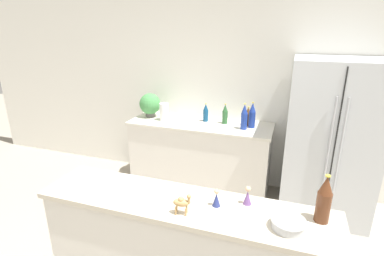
{
  "coord_description": "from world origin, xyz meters",
  "views": [
    {
      "loc": [
        0.71,
        -1.0,
        2.04
      ],
      "look_at": [
        -0.14,
        1.46,
        1.15
      ],
      "focal_mm": 28.0,
      "sensor_mm": 36.0,
      "label": 1
    }
  ],
  "objects_px": {
    "back_bottle_3": "(206,113)",
    "back_bottle_4": "(252,115)",
    "wine_bottle": "(324,200)",
    "wise_man_figurine_blue": "(248,197)",
    "camel_figurine": "(182,202)",
    "potted_plant": "(150,104)",
    "paper_towel_roll": "(164,112)",
    "fruit_bowl": "(288,223)",
    "back_bottle_1": "(225,114)",
    "back_bottle_0": "(244,117)",
    "back_bottle_2": "(248,116)",
    "refrigerator": "(330,141)",
    "wise_man_figurine_crimson": "(216,199)"
  },
  "relations": [
    {
      "from": "back_bottle_3",
      "to": "back_bottle_4",
      "type": "height_order",
      "value": "back_bottle_4"
    },
    {
      "from": "wine_bottle",
      "to": "wise_man_figurine_blue",
      "type": "height_order",
      "value": "wine_bottle"
    },
    {
      "from": "back_bottle_4",
      "to": "camel_figurine",
      "type": "xyz_separation_m",
      "value": [
        -0.13,
        -1.99,
        0.01
      ]
    },
    {
      "from": "potted_plant",
      "to": "back_bottle_4",
      "type": "height_order",
      "value": "potted_plant"
    },
    {
      "from": "camel_figurine",
      "to": "paper_towel_roll",
      "type": "bearing_deg",
      "value": 116.88
    },
    {
      "from": "back_bottle_4",
      "to": "fruit_bowl",
      "type": "bearing_deg",
      "value": -76.01
    },
    {
      "from": "back_bottle_1",
      "to": "back_bottle_0",
      "type": "bearing_deg",
      "value": -27.97
    },
    {
      "from": "back_bottle_2",
      "to": "wine_bottle",
      "type": "distance_m",
      "value": 2.0
    },
    {
      "from": "paper_towel_roll",
      "to": "back_bottle_2",
      "type": "distance_m",
      "value": 1.05
    },
    {
      "from": "fruit_bowl",
      "to": "back_bottle_4",
      "type": "bearing_deg",
      "value": 103.99
    },
    {
      "from": "refrigerator",
      "to": "camel_figurine",
      "type": "bearing_deg",
      "value": -117.56
    },
    {
      "from": "wise_man_figurine_blue",
      "to": "wise_man_figurine_crimson",
      "type": "height_order",
      "value": "wise_man_figurine_blue"
    },
    {
      "from": "refrigerator",
      "to": "wine_bottle",
      "type": "height_order",
      "value": "refrigerator"
    },
    {
      "from": "back_bottle_0",
      "to": "back_bottle_4",
      "type": "height_order",
      "value": "back_bottle_4"
    },
    {
      "from": "fruit_bowl",
      "to": "wise_man_figurine_crimson",
      "type": "height_order",
      "value": "wise_man_figurine_crimson"
    },
    {
      "from": "wise_man_figurine_crimson",
      "to": "camel_figurine",
      "type": "bearing_deg",
      "value": -139.59
    },
    {
      "from": "refrigerator",
      "to": "fruit_bowl",
      "type": "xyz_separation_m",
      "value": [
        -0.38,
        -1.83,
        0.13
      ]
    },
    {
      "from": "potted_plant",
      "to": "wise_man_figurine_blue",
      "type": "xyz_separation_m",
      "value": [
        1.57,
        -1.77,
        -0.03
      ]
    },
    {
      "from": "back_bottle_1",
      "to": "back_bottle_4",
      "type": "relative_size",
      "value": 0.81
    },
    {
      "from": "refrigerator",
      "to": "potted_plant",
      "type": "relative_size",
      "value": 5.56
    },
    {
      "from": "fruit_bowl",
      "to": "paper_towel_roll",
      "type": "bearing_deg",
      "value": 130.47
    },
    {
      "from": "camel_figurine",
      "to": "back_bottle_2",
      "type": "bearing_deg",
      "value": 88.09
    },
    {
      "from": "back_bottle_2",
      "to": "wise_man_figurine_crimson",
      "type": "height_order",
      "value": "back_bottle_2"
    },
    {
      "from": "potted_plant",
      "to": "back_bottle_2",
      "type": "bearing_deg",
      "value": 2.56
    },
    {
      "from": "potted_plant",
      "to": "camel_figurine",
      "type": "xyz_separation_m",
      "value": [
        1.21,
        -2.01,
        -0.01
      ]
    },
    {
      "from": "potted_plant",
      "to": "paper_towel_roll",
      "type": "distance_m",
      "value": 0.26
    },
    {
      "from": "potted_plant",
      "to": "back_bottle_0",
      "type": "relative_size",
      "value": 1.01
    },
    {
      "from": "back_bottle_0",
      "to": "fruit_bowl",
      "type": "height_order",
      "value": "back_bottle_0"
    },
    {
      "from": "wine_bottle",
      "to": "fruit_bowl",
      "type": "distance_m",
      "value": 0.25
    },
    {
      "from": "wise_man_figurine_blue",
      "to": "paper_towel_roll",
      "type": "bearing_deg",
      "value": 128.21
    },
    {
      "from": "back_bottle_1",
      "to": "camel_figurine",
      "type": "relative_size",
      "value": 1.81
    },
    {
      "from": "refrigerator",
      "to": "back_bottle_2",
      "type": "height_order",
      "value": "refrigerator"
    },
    {
      "from": "potted_plant",
      "to": "back_bottle_2",
      "type": "relative_size",
      "value": 1.35
    },
    {
      "from": "camel_figurine",
      "to": "wise_man_figurine_blue",
      "type": "distance_m",
      "value": 0.42
    },
    {
      "from": "back_bottle_1",
      "to": "back_bottle_4",
      "type": "xyz_separation_m",
      "value": [
        0.34,
        -0.05,
        0.03
      ]
    },
    {
      "from": "fruit_bowl",
      "to": "back_bottle_3",
      "type": "bearing_deg",
      "value": 118.26
    },
    {
      "from": "potted_plant",
      "to": "wise_man_figurine_crimson",
      "type": "bearing_deg",
      "value": -53.29
    },
    {
      "from": "back_bottle_3",
      "to": "back_bottle_0",
      "type": "bearing_deg",
      "value": -16.2
    },
    {
      "from": "back_bottle_0",
      "to": "back_bottle_4",
      "type": "xyz_separation_m",
      "value": [
        0.08,
        0.09,
        0.0
      ]
    },
    {
      "from": "refrigerator",
      "to": "back_bottle_1",
      "type": "bearing_deg",
      "value": 172.91
    },
    {
      "from": "paper_towel_roll",
      "to": "back_bottle_1",
      "type": "bearing_deg",
      "value": 9.24
    },
    {
      "from": "back_bottle_3",
      "to": "wise_man_figurine_crimson",
      "type": "distance_m",
      "value": 2.01
    },
    {
      "from": "back_bottle_1",
      "to": "back_bottle_3",
      "type": "xyz_separation_m",
      "value": [
        -0.25,
        0.01,
        -0.01
      ]
    },
    {
      "from": "fruit_bowl",
      "to": "camel_figurine",
      "type": "height_order",
      "value": "camel_figurine"
    },
    {
      "from": "back_bottle_0",
      "to": "wise_man_figurine_crimson",
      "type": "distance_m",
      "value": 1.76
    },
    {
      "from": "paper_towel_roll",
      "to": "wine_bottle",
      "type": "xyz_separation_m",
      "value": [
        1.76,
        -1.72,
        0.11
      ]
    },
    {
      "from": "refrigerator",
      "to": "back_bottle_0",
      "type": "distance_m",
      "value": 0.95
    },
    {
      "from": "back_bottle_4",
      "to": "wise_man_figurine_crimson",
      "type": "height_order",
      "value": "back_bottle_4"
    },
    {
      "from": "back_bottle_3",
      "to": "wine_bottle",
      "type": "bearing_deg",
      "value": -56.09
    },
    {
      "from": "back_bottle_3",
      "to": "camel_figurine",
      "type": "relative_size",
      "value": 1.68
    }
  ]
}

